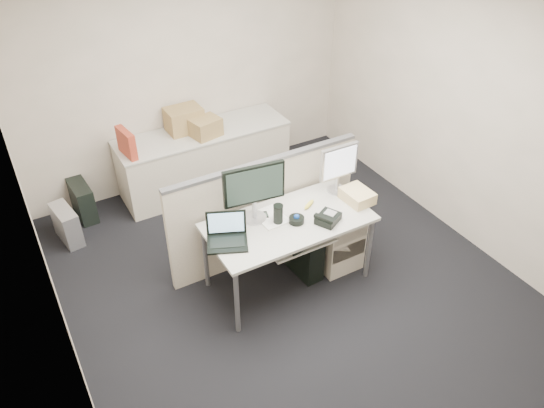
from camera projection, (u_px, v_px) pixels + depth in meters
floor at (287, 280)px, 5.18m from camera, size 4.00×4.50×0.01m
wall_back at (187, 72)px, 5.97m from camera, size 4.00×0.02×2.70m
wall_front at (511, 353)px, 2.80m from camera, size 4.00×0.02×2.70m
wall_left at (38, 238)px, 3.58m from camera, size 0.02×4.50×2.70m
wall_right at (464, 109)px, 5.19m from camera, size 0.02×4.50×2.70m
desk at (289, 227)px, 4.79m from camera, size 1.50×0.75×0.73m
keyboard_tray at (299, 241)px, 4.69m from camera, size 0.62×0.32×0.02m
drawer_pedestal at (333, 234)px, 5.24m from camera, size 0.40×0.55×0.65m
cubicle_partition at (265, 211)px, 5.17m from camera, size 2.00×0.06×1.10m
back_counter at (205, 160)px, 6.33m from camera, size 2.00×0.60×0.72m
monitor_main at (254, 193)px, 4.61m from camera, size 0.58×0.29×0.56m
monitor_small at (338, 169)px, 5.00m from camera, size 0.40×0.20×0.49m
laptop at (227, 232)px, 4.41m from camera, size 0.42×0.37×0.26m
trackball at (297, 220)px, 4.72m from camera, size 0.17×0.17×0.05m
desk_phone at (328, 218)px, 4.72m from camera, size 0.27×0.25×0.07m
paper_stack at (271, 217)px, 4.78m from camera, size 0.26×0.32×0.01m
sticky_pad at (295, 219)px, 4.76m from camera, size 0.09×0.09×0.01m
travel_mug at (278, 215)px, 4.67m from camera, size 0.10×0.10×0.18m
banana at (309, 204)px, 4.92m from camera, size 0.17×0.12×0.04m
cellphone at (265, 215)px, 4.81m from camera, size 0.08×0.11×0.01m
manila_folders at (357, 196)px, 4.97m from camera, size 0.25×0.31×0.11m
keyboard at (306, 240)px, 4.67m from camera, size 0.46×0.24×0.02m
pc_tower_desk at (302, 253)px, 5.17m from camera, size 0.22×0.48×0.44m
pc_tower_spare_dark at (83, 201)px, 5.90m from camera, size 0.20×0.45×0.41m
pc_tower_spare_silver at (67, 225)px, 5.57m from camera, size 0.23×0.44×0.39m
cardboard_box_left at (184, 120)px, 6.05m from camera, size 0.40×0.31×0.30m
cardboard_box_right at (206, 128)px, 5.96m from camera, size 0.36×0.31×0.23m
red_binder at (127, 144)px, 5.59m from camera, size 0.12×0.34×0.31m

